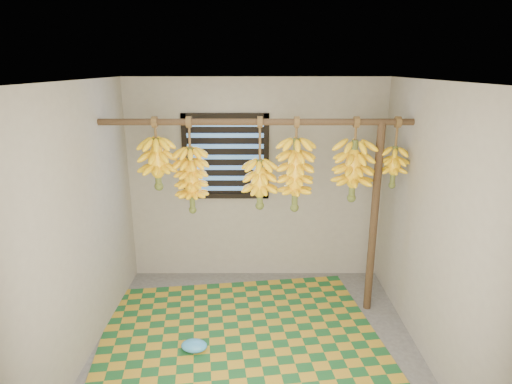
{
  "coord_description": "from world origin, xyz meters",
  "views": [
    {
      "loc": [
        -0.0,
        -3.38,
        2.51
      ],
      "look_at": [
        0.0,
        0.55,
        1.35
      ],
      "focal_mm": 30.0,
      "sensor_mm": 36.0,
      "label": 1
    }
  ],
  "objects_px": {
    "woven_mat": "(240,336)",
    "banana_bunch_d": "(295,175)",
    "banana_bunch_b": "(191,180)",
    "banana_bunch_e": "(353,171)",
    "plastic_bag": "(194,346)",
    "banana_bunch_c": "(260,184)",
    "banana_bunch_f": "(394,167)",
    "support_post": "(374,221)",
    "banana_bunch_a": "(157,164)"
  },
  "relations": [
    {
      "from": "support_post",
      "to": "woven_mat",
      "type": "relative_size",
      "value": 0.76
    },
    {
      "from": "support_post",
      "to": "banana_bunch_b",
      "type": "relative_size",
      "value": 2.1
    },
    {
      "from": "woven_mat",
      "to": "banana_bunch_b",
      "type": "bearing_deg",
      "value": 133.17
    },
    {
      "from": "banana_bunch_a",
      "to": "banana_bunch_d",
      "type": "height_order",
      "value": "same"
    },
    {
      "from": "plastic_bag",
      "to": "banana_bunch_d",
      "type": "relative_size",
      "value": 0.26
    },
    {
      "from": "banana_bunch_d",
      "to": "banana_bunch_e",
      "type": "relative_size",
      "value": 1.12
    },
    {
      "from": "support_post",
      "to": "banana_bunch_a",
      "type": "bearing_deg",
      "value": 180.0
    },
    {
      "from": "banana_bunch_c",
      "to": "support_post",
      "type": "bearing_deg",
      "value": 0.0
    },
    {
      "from": "support_post",
      "to": "banana_bunch_f",
      "type": "xyz_separation_m",
      "value": [
        0.15,
        0.0,
        0.56
      ]
    },
    {
      "from": "banana_bunch_d",
      "to": "banana_bunch_b",
      "type": "bearing_deg",
      "value": 180.0
    },
    {
      "from": "support_post",
      "to": "banana_bunch_d",
      "type": "xyz_separation_m",
      "value": [
        -0.81,
        0.0,
        0.48
      ]
    },
    {
      "from": "banana_bunch_c",
      "to": "banana_bunch_f",
      "type": "xyz_separation_m",
      "value": [
        1.31,
        0.0,
        0.17
      ]
    },
    {
      "from": "banana_bunch_e",
      "to": "banana_bunch_f",
      "type": "xyz_separation_m",
      "value": [
        0.39,
        0.0,
        0.04
      ]
    },
    {
      "from": "banana_bunch_b",
      "to": "banana_bunch_c",
      "type": "height_order",
      "value": "same"
    },
    {
      "from": "woven_mat",
      "to": "banana_bunch_d",
      "type": "xyz_separation_m",
      "value": [
        0.54,
        0.51,
        1.48
      ]
    },
    {
      "from": "banana_bunch_c",
      "to": "banana_bunch_d",
      "type": "xyz_separation_m",
      "value": [
        0.35,
        0.0,
        0.09
      ]
    },
    {
      "from": "plastic_bag",
      "to": "banana_bunch_d",
      "type": "height_order",
      "value": "banana_bunch_d"
    },
    {
      "from": "banana_bunch_e",
      "to": "banana_bunch_a",
      "type": "bearing_deg",
      "value": 180.0
    },
    {
      "from": "banana_bunch_b",
      "to": "banana_bunch_e",
      "type": "bearing_deg",
      "value": -0.0
    },
    {
      "from": "banana_bunch_d",
      "to": "banana_bunch_c",
      "type": "bearing_deg",
      "value": 180.0
    },
    {
      "from": "woven_mat",
      "to": "banana_bunch_a",
      "type": "xyz_separation_m",
      "value": [
        -0.81,
        0.51,
        1.59
      ]
    },
    {
      "from": "banana_bunch_c",
      "to": "banana_bunch_f",
      "type": "relative_size",
      "value": 1.3
    },
    {
      "from": "banana_bunch_e",
      "to": "banana_bunch_f",
      "type": "bearing_deg",
      "value": 0.0
    },
    {
      "from": "woven_mat",
      "to": "banana_bunch_b",
      "type": "distance_m",
      "value": 1.59
    },
    {
      "from": "banana_bunch_b",
      "to": "banana_bunch_d",
      "type": "distance_m",
      "value": 1.03
    },
    {
      "from": "support_post",
      "to": "plastic_bag",
      "type": "bearing_deg",
      "value": -157.29
    },
    {
      "from": "plastic_bag",
      "to": "banana_bunch_e",
      "type": "xyz_separation_m",
      "value": [
        1.52,
        0.74,
        1.47
      ]
    },
    {
      "from": "banana_bunch_b",
      "to": "banana_bunch_e",
      "type": "distance_m",
      "value": 1.6
    },
    {
      "from": "support_post",
      "to": "banana_bunch_f",
      "type": "bearing_deg",
      "value": 0.0
    },
    {
      "from": "banana_bunch_a",
      "to": "banana_bunch_b",
      "type": "height_order",
      "value": "same"
    },
    {
      "from": "support_post",
      "to": "banana_bunch_e",
      "type": "bearing_deg",
      "value": 180.0
    },
    {
      "from": "woven_mat",
      "to": "banana_bunch_f",
      "type": "relative_size",
      "value": 3.81
    },
    {
      "from": "banana_bunch_c",
      "to": "plastic_bag",
      "type": "bearing_deg",
      "value": -129.22
    },
    {
      "from": "woven_mat",
      "to": "banana_bunch_e",
      "type": "height_order",
      "value": "banana_bunch_e"
    },
    {
      "from": "banana_bunch_c",
      "to": "banana_bunch_e",
      "type": "xyz_separation_m",
      "value": [
        0.92,
        0.0,
        0.13
      ]
    },
    {
      "from": "banana_bunch_e",
      "to": "woven_mat",
      "type": "bearing_deg",
      "value": -155.24
    },
    {
      "from": "banana_bunch_a",
      "to": "banana_bunch_d",
      "type": "relative_size",
      "value": 0.76
    },
    {
      "from": "banana_bunch_a",
      "to": "banana_bunch_c",
      "type": "bearing_deg",
      "value": 0.0
    },
    {
      "from": "woven_mat",
      "to": "plastic_bag",
      "type": "height_order",
      "value": "plastic_bag"
    },
    {
      "from": "woven_mat",
      "to": "banana_bunch_d",
      "type": "distance_m",
      "value": 1.66
    },
    {
      "from": "banana_bunch_b",
      "to": "banana_bunch_f",
      "type": "bearing_deg",
      "value": 0.0
    },
    {
      "from": "plastic_bag",
      "to": "banana_bunch_a",
      "type": "bearing_deg",
      "value": 118.27
    },
    {
      "from": "support_post",
      "to": "banana_bunch_a",
      "type": "relative_size",
      "value": 2.84
    },
    {
      "from": "support_post",
      "to": "banana_bunch_d",
      "type": "distance_m",
      "value": 0.95
    },
    {
      "from": "woven_mat",
      "to": "banana_bunch_b",
      "type": "relative_size",
      "value": 2.78
    },
    {
      "from": "banana_bunch_e",
      "to": "support_post",
      "type": "bearing_deg",
      "value": 0.0
    },
    {
      "from": "plastic_bag",
      "to": "banana_bunch_a",
      "type": "height_order",
      "value": "banana_bunch_a"
    },
    {
      "from": "support_post",
      "to": "plastic_bag",
      "type": "xyz_separation_m",
      "value": [
        -1.77,
        -0.74,
        -0.94
      ]
    },
    {
      "from": "woven_mat",
      "to": "banana_bunch_a",
      "type": "distance_m",
      "value": 1.86
    },
    {
      "from": "woven_mat",
      "to": "banana_bunch_c",
      "type": "bearing_deg",
      "value": 69.2
    }
  ]
}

